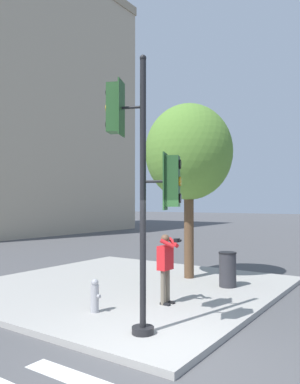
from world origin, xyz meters
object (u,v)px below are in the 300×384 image
at_px(person_photographer, 166,262).
at_px(fire_hydrant, 95,296).
at_px(trash_bin, 228,269).
at_px(street_tree, 189,153).
at_px(traffic_signal_pole, 143,170).

height_order(person_photographer, fire_hydrant, person_photographer).
distance_m(person_photographer, trash_bin, 2.55).
bearing_deg(person_photographer, fire_hydrant, 147.49).
bearing_deg(fire_hydrant, trash_bin, -19.85).
bearing_deg(street_tree, person_photographer, -161.53).
bearing_deg(traffic_signal_pole, street_tree, 19.13).
bearing_deg(traffic_signal_pole, person_photographer, 20.14).
distance_m(person_photographer, street_tree, 4.30).
distance_m(street_tree, trash_bin, 3.77).
height_order(traffic_signal_pole, street_tree, street_tree).
bearing_deg(traffic_signal_pole, trash_bin, 2.64).
xyz_separation_m(traffic_signal_pole, person_photographer, (1.90, 0.70, -1.96)).
relative_size(person_photographer, street_tree, 0.29).
relative_size(street_tree, trash_bin, 5.66).
xyz_separation_m(person_photographer, fire_hydrant, (-1.42, 0.90, -0.61)).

